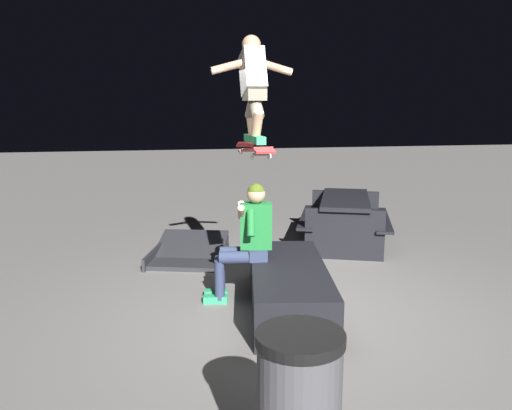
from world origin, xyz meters
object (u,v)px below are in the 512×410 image
at_px(skateboard, 254,150).
at_px(skater_airborne, 253,84).
at_px(person_sitting_on_ledge, 246,236).
at_px(ledge_box_main, 289,288).
at_px(picnic_table_back, 345,213).
at_px(kicker_ramp, 189,254).

bearing_deg(skateboard, skater_airborne, 2.72).
xyz_separation_m(person_sitting_on_ledge, skater_airborne, (0.11, -0.10, 1.63)).
bearing_deg(ledge_box_main, person_sitting_on_ledge, 47.92).
bearing_deg(ledge_box_main, skateboard, 35.97).
bearing_deg(picnic_table_back, skateboard, 137.24).
bearing_deg(person_sitting_on_ledge, kicker_ramp, 17.74).
distance_m(skateboard, kicker_ramp, 2.39).
relative_size(ledge_box_main, kicker_ramp, 1.39).
bearing_deg(skateboard, picnic_table_back, -42.76).
xyz_separation_m(skateboard, kicker_ramp, (1.65, 0.64, -1.61)).
relative_size(skateboard, picnic_table_back, 0.50).
relative_size(ledge_box_main, skateboard, 1.96).
bearing_deg(skater_airborne, skateboard, -177.28).
distance_m(ledge_box_main, person_sitting_on_ledge, 0.72).
bearing_deg(ledge_box_main, skater_airborne, 32.71).
height_order(ledge_box_main, skateboard, skateboard).
bearing_deg(picnic_table_back, ledge_box_main, 147.50).
distance_m(person_sitting_on_ledge, picnic_table_back, 2.71).
xyz_separation_m(ledge_box_main, picnic_table_back, (2.31, -1.47, 0.26)).
distance_m(skateboard, skater_airborne, 0.69).
relative_size(skateboard, kicker_ramp, 0.71).
bearing_deg(ledge_box_main, kicker_ramp, 24.50).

